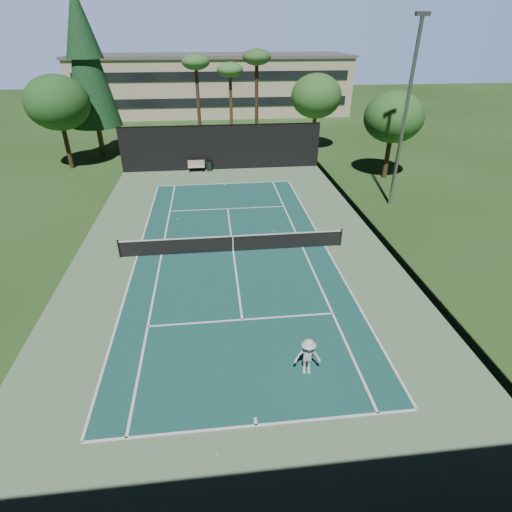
{
  "coord_description": "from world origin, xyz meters",
  "views": [
    {
      "loc": [
        -0.97,
        -20.4,
        11.17
      ],
      "look_at": [
        1.0,
        -3.0,
        1.3
      ],
      "focal_mm": 28.0,
      "sensor_mm": 36.0,
      "label": 1
    }
  ],
  "objects_px": {
    "tennis_net": "(233,243)",
    "tennis_ball_b": "(173,250)",
    "trash_bin": "(209,166)",
    "tennis_ball_a": "(216,454)",
    "tennis_ball_d": "(177,219)",
    "tennis_ball_c": "(274,231)",
    "player": "(308,357)",
    "park_bench": "(196,166)"
  },
  "relations": [
    {
      "from": "trash_bin",
      "to": "tennis_ball_c",
      "type": "bearing_deg",
      "value": -73.65
    },
    {
      "from": "player",
      "to": "tennis_ball_d",
      "type": "height_order",
      "value": "player"
    },
    {
      "from": "tennis_ball_a",
      "to": "tennis_ball_c",
      "type": "height_order",
      "value": "tennis_ball_c"
    },
    {
      "from": "tennis_ball_a",
      "to": "tennis_ball_b",
      "type": "bearing_deg",
      "value": 99.44
    },
    {
      "from": "player",
      "to": "tennis_ball_a",
      "type": "distance_m",
      "value": 4.62
    },
    {
      "from": "park_bench",
      "to": "trash_bin",
      "type": "xyz_separation_m",
      "value": [
        1.19,
        0.12,
        -0.07
      ]
    },
    {
      "from": "tennis_net",
      "to": "tennis_ball_a",
      "type": "height_order",
      "value": "tennis_net"
    },
    {
      "from": "tennis_ball_c",
      "to": "park_bench",
      "type": "height_order",
      "value": "park_bench"
    },
    {
      "from": "tennis_net",
      "to": "trash_bin",
      "type": "relative_size",
      "value": 13.65
    },
    {
      "from": "player",
      "to": "park_bench",
      "type": "distance_m",
      "value": 25.75
    },
    {
      "from": "tennis_net",
      "to": "tennis_ball_c",
      "type": "height_order",
      "value": "tennis_net"
    },
    {
      "from": "park_bench",
      "to": "player",
      "type": "bearing_deg",
      "value": -79.9
    },
    {
      "from": "tennis_ball_a",
      "to": "trash_bin",
      "type": "distance_m",
      "value": 28.44
    },
    {
      "from": "tennis_ball_a",
      "to": "trash_bin",
      "type": "bearing_deg",
      "value": 89.75
    },
    {
      "from": "tennis_net",
      "to": "tennis_ball_d",
      "type": "bearing_deg",
      "value": 125.53
    },
    {
      "from": "tennis_ball_b",
      "to": "trash_bin",
      "type": "bearing_deg",
      "value": 81.24
    },
    {
      "from": "tennis_net",
      "to": "trash_bin",
      "type": "xyz_separation_m",
      "value": [
        -1.18,
        15.69,
        -0.08
      ]
    },
    {
      "from": "tennis_ball_b",
      "to": "park_bench",
      "type": "xyz_separation_m",
      "value": [
        1.15,
        15.02,
        0.51
      ]
    },
    {
      "from": "tennis_ball_c",
      "to": "tennis_ball_d",
      "type": "bearing_deg",
      "value": 156.99
    },
    {
      "from": "tennis_net",
      "to": "tennis_ball_d",
      "type": "height_order",
      "value": "tennis_net"
    },
    {
      "from": "tennis_net",
      "to": "tennis_ball_b",
      "type": "bearing_deg",
      "value": 171.1
    },
    {
      "from": "tennis_ball_b",
      "to": "park_bench",
      "type": "bearing_deg",
      "value": 85.63
    },
    {
      "from": "tennis_ball_a",
      "to": "tennis_ball_c",
      "type": "relative_size",
      "value": 0.88
    },
    {
      "from": "tennis_ball_d",
      "to": "player",
      "type": "bearing_deg",
      "value": -68.91
    },
    {
      "from": "tennis_ball_b",
      "to": "trash_bin",
      "type": "height_order",
      "value": "trash_bin"
    },
    {
      "from": "tennis_ball_a",
      "to": "tennis_ball_b",
      "type": "distance_m",
      "value": 13.48
    },
    {
      "from": "tennis_net",
      "to": "player",
      "type": "bearing_deg",
      "value": -77.62
    },
    {
      "from": "trash_bin",
      "to": "tennis_ball_a",
      "type": "bearing_deg",
      "value": -90.25
    },
    {
      "from": "tennis_ball_c",
      "to": "tennis_ball_d",
      "type": "xyz_separation_m",
      "value": [
        -6.28,
        2.67,
        0.0
      ]
    },
    {
      "from": "tennis_ball_d",
      "to": "park_bench",
      "type": "xyz_separation_m",
      "value": [
        1.16,
        10.63,
        0.51
      ]
    },
    {
      "from": "tennis_net",
      "to": "tennis_ball_b",
      "type": "relative_size",
      "value": 199.81
    },
    {
      "from": "tennis_net",
      "to": "player",
      "type": "xyz_separation_m",
      "value": [
        2.15,
        -9.77,
        0.22
      ]
    },
    {
      "from": "player",
      "to": "trash_bin",
      "type": "xyz_separation_m",
      "value": [
        -3.33,
        25.47,
        -0.3
      ]
    },
    {
      "from": "player",
      "to": "tennis_ball_b",
      "type": "relative_size",
      "value": 24.11
    },
    {
      "from": "tennis_net",
      "to": "player",
      "type": "height_order",
      "value": "player"
    },
    {
      "from": "tennis_ball_a",
      "to": "tennis_ball_d",
      "type": "distance_m",
      "value": 17.82
    },
    {
      "from": "tennis_ball_b",
      "to": "tennis_ball_c",
      "type": "height_order",
      "value": "tennis_ball_c"
    },
    {
      "from": "tennis_net",
      "to": "park_bench",
      "type": "height_order",
      "value": "tennis_net"
    },
    {
      "from": "tennis_net",
      "to": "tennis_ball_b",
      "type": "height_order",
      "value": "tennis_net"
    },
    {
      "from": "tennis_ball_b",
      "to": "trash_bin",
      "type": "relative_size",
      "value": 0.07
    },
    {
      "from": "player",
      "to": "trash_bin",
      "type": "bearing_deg",
      "value": 102.16
    },
    {
      "from": "player",
      "to": "tennis_ball_b",
      "type": "bearing_deg",
      "value": 123.46
    }
  ]
}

